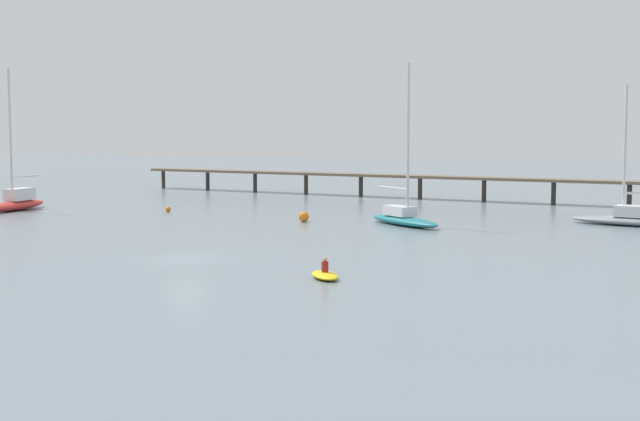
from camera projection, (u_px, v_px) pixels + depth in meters
ground_plane at (187, 260)px, 52.19m from camera, size 400.00×400.00×0.00m
pier at (623, 173)px, 88.62m from camera, size 86.90×10.95×6.53m
sailboat_red at (16, 201)px, 85.62m from camera, size 4.13×9.71×13.70m
sailboat_teal at (403, 216)px, 71.65m from camera, size 8.59×7.07×13.16m
sailboat_gray at (631, 217)px, 71.24m from camera, size 9.86×4.11×11.46m
dinghy_yellow at (325, 275)px, 45.29m from camera, size 2.71×2.84×1.14m
mooring_buoy_near at (304, 217)px, 74.25m from camera, size 0.89×0.89×0.89m
mooring_buoy_mid at (168, 209)px, 83.68m from camera, size 0.53×0.53×0.53m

